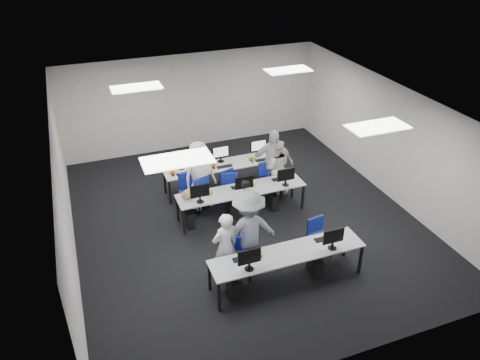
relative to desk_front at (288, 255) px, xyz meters
name	(u,v)px	position (x,y,z in m)	size (l,w,h in m)	color
room	(245,165)	(0.00, 2.40, 0.82)	(9.00, 9.02, 3.00)	black
ceiling_panels	(245,105)	(0.00, 2.40, 2.30)	(5.20, 4.60, 0.02)	white
desk_front	(288,255)	(0.00, 0.00, 0.00)	(3.20, 0.70, 0.73)	#AFB1B4
desk_mid	(241,191)	(0.00, 2.60, 0.00)	(3.20, 0.70, 0.73)	#AFB1B4
desk_back	(223,166)	(0.00, 4.00, 0.00)	(3.20, 0.70, 0.73)	#AFB1B4
equipment_front	(279,270)	(-0.19, -0.02, -0.32)	(2.51, 0.41, 1.19)	#0D27B0
equipment_mid	(234,204)	(-0.19, 2.58, -0.32)	(2.91, 0.41, 1.19)	white
equipment_back	(230,175)	(0.19, 4.02, -0.32)	(2.91, 0.41, 1.19)	white
chair_0	(240,264)	(-0.81, 0.52, -0.41)	(0.53, 0.56, 0.85)	navy
chair_1	(319,244)	(1.04, 0.55, -0.41)	(0.50, 0.53, 0.87)	navy
chair_2	(189,200)	(-1.16, 3.25, -0.37)	(0.55, 0.59, 0.98)	navy
chair_3	(231,193)	(-0.05, 3.24, -0.40)	(0.56, 0.58, 0.88)	navy
chair_4	(269,187)	(0.98, 3.12, -0.38)	(0.48, 0.52, 0.96)	navy
chair_5	(198,197)	(-0.92, 3.32, -0.38)	(0.61, 0.64, 0.94)	navy
chair_6	(229,190)	(-0.06, 3.38, -0.40)	(0.54, 0.57, 0.90)	navy
chair_7	(273,181)	(1.25, 3.46, -0.41)	(0.52, 0.54, 0.85)	navy
handbag	(188,194)	(-1.33, 2.65, 0.18)	(0.31, 0.20, 0.25)	#9E8D51
student_0	(225,247)	(-1.13, 0.54, 0.11)	(0.58, 0.38, 1.58)	beige
student_1	(276,167)	(1.24, 3.29, 0.09)	(0.75, 0.58, 1.54)	beige
student_2	(199,175)	(-0.83, 3.39, 0.21)	(0.87, 0.57, 1.79)	beige
student_3	(272,163)	(1.13, 3.30, 0.24)	(1.08, 0.45, 1.83)	beige
photographer	(248,231)	(-0.57, 0.70, 0.26)	(1.21, 0.70, 1.88)	gray
dslr_camera	(246,184)	(-0.57, 0.88, 1.26)	(0.14, 0.18, 0.10)	black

